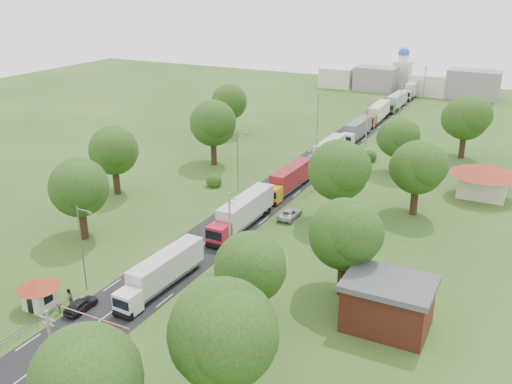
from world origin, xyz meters
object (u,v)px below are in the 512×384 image
Objects in this scene: guard_booth at (38,290)px; truck_0 at (162,272)px; car_lane_mid at (150,271)px; boom_barrier at (82,314)px; info_sign at (342,150)px; car_lane_front at (81,305)px; pedestrian_near at (69,337)px.

guard_booth is 0.32× the size of truck_0.
truck_0 is 3.21× the size of car_lane_mid.
boom_barrier is 9.69m from truck_0.
car_lane_mid is (6.20, 10.70, -1.46)m from guard_booth.
guard_booth is at bearing -101.68° from info_sign.
car_lane_front is at bearing -122.66° from truck_0.
car_lane_front is (-4.86, -7.58, -1.34)m from truck_0.
car_lane_front is (-1.64, 1.50, -0.21)m from boom_barrier.
info_sign is (6.56, 60.00, 2.11)m from boom_barrier.
car_lane_front is 5.93m from pedestrian_near.
pedestrian_near is (1.54, -3.50, -0.04)m from boom_barrier.
guard_booth is 61.27m from info_sign.
boom_barrier is 60.39m from info_sign.
car_lane_mid is at bearing 88.09° from boom_barrier.
guard_booth reaches higher than car_lane_front.
truck_0 reaches higher than pedestrian_near.
boom_barrier is 5.98m from guard_booth.
car_lane_front is at bearing 85.46° from car_lane_mid.
car_lane_front is at bearing 112.88° from pedestrian_near.
boom_barrier is 2.16× the size of car_lane_mid.
truck_0 is at bearing 45.07° from guard_booth.
boom_barrier is at bearing 104.15° from pedestrian_near.
car_lane_mid is at bearing 85.17° from pedestrian_near.
truck_0 reaches higher than car_lane_front.
truck_0 is (9.06, 9.08, -0.15)m from guard_booth.
guard_booth is 1.07× the size of info_sign.
boom_barrier is at bearing 136.12° from car_lane_front.
car_lane_mid is at bearing 150.34° from truck_0.
car_lane_mid reaches higher than boom_barrier.
truck_0 is 3.54m from car_lane_mid.
boom_barrier is 3.82m from pedestrian_near.
pedestrian_near is at bearing -97.59° from truck_0.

